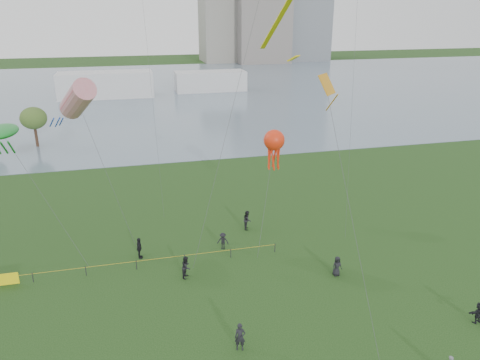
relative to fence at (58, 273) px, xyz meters
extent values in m
plane|color=black|center=(14.35, -12.36, -0.55)|extent=(400.00, 400.00, 0.00)
cube|color=slate|center=(14.35, 87.64, -0.53)|extent=(400.00, 120.00, 0.08)
cube|color=slate|center=(60.35, 149.64, 18.45)|extent=(20.00, 20.00, 38.00)
cube|color=gray|center=(46.35, 155.64, 13.45)|extent=(16.00, 18.00, 28.00)
cube|color=silver|center=(2.35, 82.64, 2.45)|extent=(22.00, 8.00, 6.00)
cube|color=silver|center=(28.35, 85.64, 1.95)|extent=(18.00, 7.00, 5.00)
cylinder|color=#352218|center=(-7.38, 40.83, 0.84)|extent=(0.44, 0.44, 2.79)
ellipsoid|color=#466226|center=(-7.38, 40.83, 3.98)|extent=(3.97, 3.97, 3.35)
cylinder|color=black|center=(-1.88, 0.00, -0.13)|extent=(0.07, 0.07, 0.85)
cylinder|color=black|center=(2.12, 0.00, -0.13)|extent=(0.07, 0.07, 0.85)
cylinder|color=black|center=(6.12, 0.00, -0.13)|extent=(0.07, 0.07, 0.85)
cylinder|color=black|center=(10.12, 0.00, -0.13)|extent=(0.07, 0.07, 0.85)
cylinder|color=black|center=(14.12, 0.00, -0.13)|extent=(0.07, 0.07, 0.85)
cylinder|color=black|center=(18.12, 0.00, -0.13)|extent=(0.07, 0.07, 0.85)
cylinder|color=gold|center=(6.12, 0.00, 0.19)|extent=(24.00, 0.03, 0.03)
cube|color=yellow|center=(-3.88, 0.00, 0.00)|extent=(2.00, 0.04, 1.00)
imported|color=black|center=(9.97, -2.18, 0.37)|extent=(1.04, 1.12, 1.85)
imported|color=black|center=(13.78, 1.68, 0.24)|extent=(1.18, 0.94, 1.59)
imported|color=black|center=(6.47, 1.84, 0.39)|extent=(0.58, 1.16, 1.90)
imported|color=black|center=(21.77, -4.84, 0.28)|extent=(0.87, 0.62, 1.67)
imported|color=black|center=(28.55, -12.76, 0.23)|extent=(1.51, 0.70, 1.56)
imported|color=black|center=(12.09, -11.44, 0.38)|extent=(0.77, 0.60, 1.88)
imported|color=black|center=(16.94, 5.09, 0.40)|extent=(0.96, 1.09, 1.90)
cylinder|color=#3F3F42|center=(14.06, 1.20, 10.29)|extent=(6.79, 4.26, 21.70)
cube|color=yellow|center=(17.44, -0.89, 18.74)|extent=(0.36, 6.98, 4.09)
cube|color=yellow|center=(17.44, -4.69, 16.64)|extent=(0.95, 0.95, 0.42)
cylinder|color=#3F3F42|center=(4.44, 4.62, 6.00)|extent=(3.97, 4.19, 13.11)
cylinder|color=red|center=(2.47, 6.70, 12.55)|extent=(3.85, 5.26, 3.96)
cylinder|color=#1A3CB7|center=(1.07, 5.50, 10.95)|extent=(0.60, 1.13, 0.88)
cylinder|color=#1A3CB7|center=(0.79, 5.88, 10.95)|extent=(0.60, 1.13, 0.88)
cylinder|color=#1A3CB7|center=(0.35, 5.73, 10.95)|extent=(0.60, 1.13, 0.88)
cylinder|color=#1A3CB7|center=(0.35, 5.26, 10.95)|extent=(0.60, 1.13, 0.88)
cylinder|color=#1A3CB7|center=(0.79, 5.12, 10.95)|extent=(0.60, 1.13, 0.88)
cylinder|color=#3F3F42|center=(-0.82, 4.25, 4.75)|extent=(6.15, 5.70, 10.62)
ellipsoid|color=#167C25|center=(-3.88, 7.09, 10.05)|extent=(2.51, 4.53, 0.88)
cylinder|color=#167C25|center=(-3.58, 5.49, 9.05)|extent=(0.16, 1.79, 1.54)
cylinder|color=#167C25|center=(-3.03, 5.49, 9.05)|extent=(0.16, 1.79, 1.54)
cylinder|color=#3F3F42|center=(18.15, 2.99, 3.64)|extent=(3.67, 7.29, 8.40)
sphere|color=red|center=(19.98, 6.62, 7.83)|extent=(2.04, 2.04, 2.04)
cylinder|color=red|center=(20.48, 6.62, 6.23)|extent=(0.18, 0.54, 2.60)
cylinder|color=red|center=(20.23, 7.05, 6.23)|extent=(0.49, 0.36, 2.61)
cylinder|color=red|center=(19.73, 7.05, 6.23)|extent=(0.49, 0.36, 2.61)
cylinder|color=red|center=(19.48, 6.62, 6.23)|extent=(0.18, 0.54, 2.60)
cylinder|color=red|center=(19.73, 6.19, 6.23)|extent=(0.49, 0.36, 2.61)
cylinder|color=red|center=(20.23, 6.19, 6.23)|extent=(0.49, 0.36, 2.61)
cylinder|color=#3F3F42|center=(19.44, -11.00, 7.33)|extent=(1.11, 7.94, 15.78)
cube|color=orange|center=(18.89, -7.04, 15.22)|extent=(1.54, 1.54, 1.26)
cylinder|color=orange|center=(18.89, -7.94, 14.22)|extent=(0.08, 1.58, 1.35)
camera|label=1|loc=(6.26, -34.82, 19.80)|focal=35.00mm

